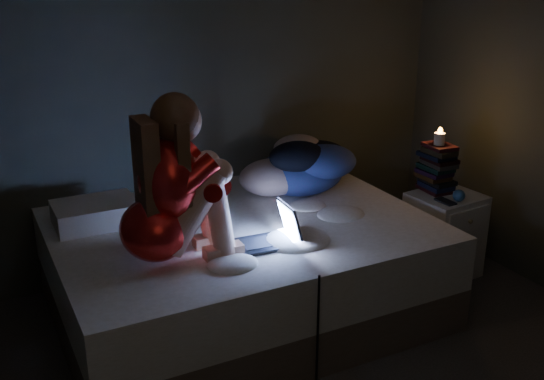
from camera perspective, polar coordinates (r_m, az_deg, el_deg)
wall_back at (r=4.28m, az=-6.24°, el=9.91°), size 3.60×0.02×2.60m
bed at (r=3.85m, az=-2.70°, el=-7.00°), size 2.14×1.61×0.59m
pillow at (r=3.81m, az=-15.65°, el=-2.03°), size 0.47×0.33×0.13m
woman at (r=3.12m, az=-10.81°, el=0.68°), size 0.54×0.36×0.87m
laptop at (r=3.38m, az=-0.56°, el=-3.17°), size 0.35×0.26×0.23m
clothes_pile at (r=4.20m, az=2.64°, el=2.45°), size 0.76×0.69×0.37m
nightstand at (r=4.45m, az=15.20°, el=-3.93°), size 0.47×0.42×0.58m
book_stack at (r=4.35m, az=14.64°, el=1.87°), size 0.19×0.25×0.32m
candle at (r=4.29m, az=14.87°, el=4.40°), size 0.07×0.07×0.08m
phone at (r=4.21m, az=15.20°, el=-0.98°), size 0.08×0.14×0.01m
blue_orb at (r=4.23m, az=16.39°, el=-0.50°), size 0.08×0.08×0.08m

